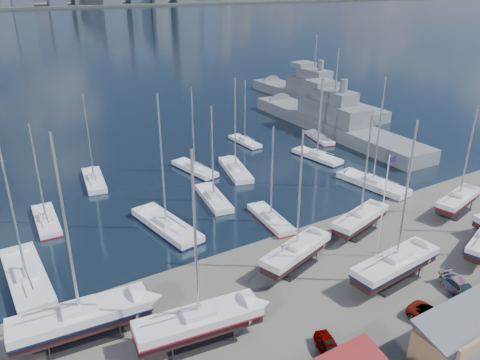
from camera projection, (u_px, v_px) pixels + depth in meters
ground at (355, 267)px, 50.39m from camera, size 1400.00×1400.00×0.00m
water at (2, 30)px, 293.56m from camera, size 1400.00×600.00×0.40m
sailboat_cradle_0 at (81, 318)px, 39.53m from camera, size 11.89×4.25×18.62m
sailboat_cradle_1 at (199, 322)px, 39.18m from camera, size 11.19×4.42×17.48m
sailboat_cradle_2 at (296, 251)px, 49.56m from camera, size 9.81×5.28×15.47m
sailboat_cradle_3 at (395, 264)px, 47.19m from camera, size 10.84×3.80×17.10m
sailboat_cradle_4 at (360, 218)px, 56.51m from camera, size 9.36×4.72×14.82m
sailboat_cradle_6 at (459, 199)px, 61.41m from camera, size 9.28×4.45×14.57m
sailboat_moored_0 at (27, 280)px, 47.77m from camera, size 3.73×12.68×18.87m
sailboat_moored_1 at (47, 221)px, 59.34m from camera, size 3.07×9.31×13.72m
sailboat_moored_2 at (94, 181)px, 71.14m from camera, size 4.12×9.88×14.47m
sailboat_moored_3 at (166, 227)px, 58.00m from camera, size 5.07×12.28×17.82m
sailboat_moored_4 at (214, 199)px, 65.35m from camera, size 4.14×9.73×14.23m
sailboat_moored_5 at (195, 170)px, 75.50m from camera, size 4.22×9.87×14.29m
sailboat_moored_6 at (271, 220)px, 59.78m from camera, size 3.48×9.10×13.27m
sailboat_moored_7 at (235, 171)px, 75.01m from camera, size 5.54×10.93×15.90m
sailboat_moored_8 at (245, 142)px, 88.38m from camera, size 2.53×8.39×12.47m
sailboat_moored_9 at (372, 185)px, 69.90m from camera, size 4.65×11.66×17.12m
sailboat_moored_10 at (317, 157)px, 80.84m from camera, size 4.02×10.00×14.53m
sailboat_moored_11 at (319, 139)px, 90.41m from camera, size 4.37×8.89×12.80m
naval_ship_east at (332, 124)px, 95.01m from camera, size 9.49×47.10×18.21m
naval_ship_west at (313, 97)px, 116.96m from camera, size 8.13×45.16×18.05m
car_a at (330, 348)px, 38.41m from camera, size 2.68×4.18×1.33m
car_c at (436, 319)px, 41.58m from camera, size 2.99×5.38×1.42m
car_d at (461, 288)px, 45.81m from camera, size 2.88×5.13×1.40m
flagpole at (384, 200)px, 49.78m from camera, size 1.06×0.12×12.05m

